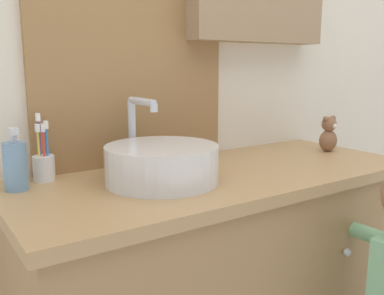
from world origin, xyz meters
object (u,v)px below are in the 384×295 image
toothbrush_holder (44,164)px  soap_dispenser (15,165)px  teddy_bear (329,135)px  sink_basin (161,162)px

toothbrush_holder → soap_dispenser: bearing=-148.1°
soap_dispenser → teddy_bear: size_ratio=1.22×
toothbrush_holder → soap_dispenser: toothbrush_holder is taller
soap_dispenser → teddy_bear: bearing=-6.3°
teddy_bear → soap_dispenser: bearing=173.7°
sink_basin → toothbrush_holder: bearing=144.0°
toothbrush_holder → soap_dispenser: (-0.09, -0.05, 0.02)m
sink_basin → soap_dispenser: size_ratio=2.21×
toothbrush_holder → soap_dispenser: 0.10m
soap_dispenser → sink_basin: bearing=-21.9°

